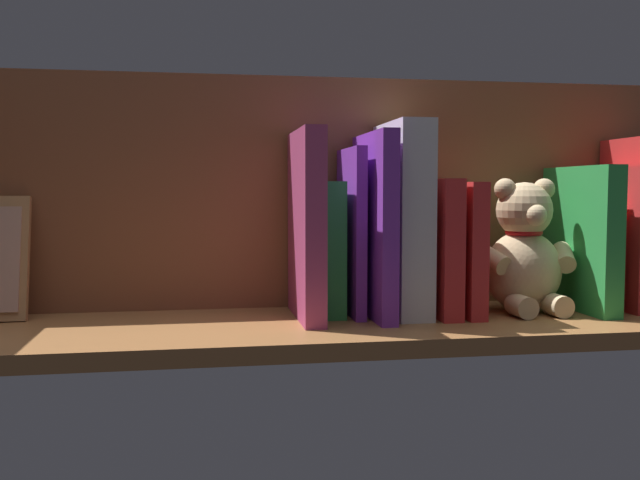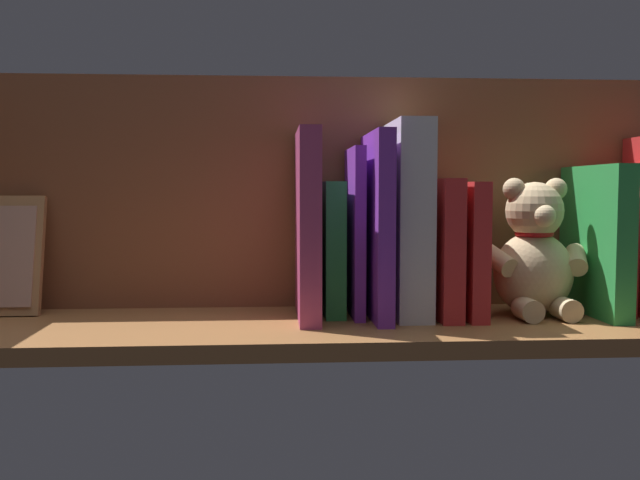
% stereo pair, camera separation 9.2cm
% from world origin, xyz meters
% --- Properties ---
extents(ground_plane, '(1.11, 0.28, 0.02)m').
position_xyz_m(ground_plane, '(0.00, 0.00, -0.01)').
color(ground_plane, brown).
extents(shelf_back_panel, '(1.11, 0.02, 0.34)m').
position_xyz_m(shelf_back_panel, '(0.00, -0.12, 0.17)').
color(shelf_back_panel, brown).
rests_on(shelf_back_panel, ground_plane).
extents(book_0, '(0.03, 0.15, 0.25)m').
position_xyz_m(book_0, '(-0.48, -0.04, 0.12)').
color(book_0, red).
rests_on(book_0, ground_plane).
extents(book_1, '(0.02, 0.15, 0.20)m').
position_xyz_m(book_1, '(-0.44, -0.03, 0.10)').
color(book_1, red).
rests_on(book_1, ground_plane).
extents(book_2, '(0.02, 0.13, 0.16)m').
position_xyz_m(book_2, '(-0.42, -0.04, 0.08)').
color(book_2, red).
rests_on(book_2, ground_plane).
extents(book_3, '(0.03, 0.18, 0.21)m').
position_xyz_m(book_3, '(-0.38, -0.02, 0.10)').
color(book_3, green).
rests_on(book_3, ground_plane).
extents(teddy_bear, '(0.15, 0.12, 0.19)m').
position_xyz_m(teddy_bear, '(-0.30, -0.02, 0.08)').
color(teddy_bear, '#D1B284').
rests_on(teddy_bear, ground_plane).
extents(book_4, '(0.02, 0.16, 0.18)m').
position_xyz_m(book_4, '(-0.20, -0.03, 0.09)').
color(book_4, red).
rests_on(book_4, ground_plane).
extents(book_5, '(0.03, 0.16, 0.19)m').
position_xyz_m(book_5, '(-0.17, -0.03, 0.09)').
color(book_5, red).
rests_on(book_5, ground_plane).
extents(dictionary_thick_white, '(0.05, 0.15, 0.26)m').
position_xyz_m(dictionary_thick_white, '(-0.12, -0.03, 0.13)').
color(dictionary_thick_white, silver).
rests_on(dictionary_thick_white, ground_plane).
extents(book_6, '(0.02, 0.18, 0.25)m').
position_xyz_m(book_6, '(-0.08, -0.02, 0.12)').
color(book_6, purple).
rests_on(book_6, ground_plane).
extents(book_7, '(0.01, 0.13, 0.23)m').
position_xyz_m(book_7, '(-0.05, -0.04, 0.11)').
color(book_7, purple).
rests_on(book_7, ground_plane).
extents(book_8, '(0.03, 0.12, 0.18)m').
position_xyz_m(book_8, '(-0.02, -0.05, 0.09)').
color(book_8, green).
rests_on(book_8, ground_plane).
extents(book_9, '(0.03, 0.17, 0.25)m').
position_xyz_m(book_9, '(0.02, -0.02, 0.13)').
color(book_9, '#B23F72').
rests_on(book_9, ground_plane).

